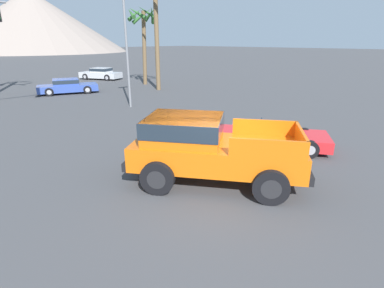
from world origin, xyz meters
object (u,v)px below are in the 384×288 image
object	(u,v)px
orange_pickup_truck	(206,146)
street_lamp_post	(126,33)
parked_car_silver	(101,73)
palm_tree_short	(143,26)
red_convertible_car	(273,138)
palm_tree_leaning	(156,8)
parked_car_blue	(67,86)

from	to	relation	value
orange_pickup_truck	street_lamp_post	bearing A→B (deg)	32.54
parked_car_silver	palm_tree_short	distance (m)	8.02
red_convertible_car	palm_tree_short	size ratio (longest dim) A/B	0.64
street_lamp_post	palm_tree_leaning	size ratio (longest dim) A/B	0.85
orange_pickup_truck	street_lamp_post	size ratio (longest dim) A/B	0.74
street_lamp_post	palm_tree_short	size ratio (longest dim) A/B	1.05
orange_pickup_truck	street_lamp_post	distance (m)	11.84
orange_pickup_truck	parked_car_silver	world-z (taller)	orange_pickup_truck
orange_pickup_truck	street_lamp_post	xyz separation A→B (m)	(4.66, 10.38, 3.28)
street_lamp_post	palm_tree_short	xyz separation A→B (m)	(7.13, 7.53, 0.85)
parked_car_silver	street_lamp_post	distance (m)	15.76
parked_car_blue	palm_tree_leaning	distance (m)	9.33
parked_car_blue	orange_pickup_truck	bearing A→B (deg)	9.24
palm_tree_leaning	street_lamp_post	bearing A→B (deg)	-145.36
parked_car_silver	palm_tree_short	world-z (taller)	palm_tree_short
parked_car_blue	parked_car_silver	size ratio (longest dim) A/B	1.02
parked_car_silver	street_lamp_post	xyz separation A→B (m)	(-6.16, -14.01, 3.77)
parked_car_blue	palm_tree_short	xyz separation A→B (m)	(7.53, -0.35, 4.66)
orange_pickup_truck	parked_car_silver	bearing A→B (deg)	32.79
street_lamp_post	palm_tree_short	world-z (taller)	street_lamp_post
palm_tree_short	street_lamp_post	bearing A→B (deg)	-133.44
orange_pickup_truck	palm_tree_leaning	xyz separation A→B (m)	(10.37, 14.33, 5.31)
street_lamp_post	palm_tree_leaning	xyz separation A→B (m)	(5.71, 3.95, 2.03)
palm_tree_leaning	parked_car_silver	bearing A→B (deg)	87.47
orange_pickup_truck	parked_car_blue	bearing A→B (deg)	43.59
palm_tree_short	palm_tree_leaning	size ratio (longest dim) A/B	0.81
palm_tree_short	parked_car_blue	bearing A→B (deg)	177.36
street_lamp_post	orange_pickup_truck	bearing A→B (deg)	-114.17
parked_car_silver	red_convertible_car	bearing A→B (deg)	-130.62
parked_car_silver	palm_tree_leaning	xyz separation A→B (m)	(-0.44, -10.06, 5.80)
red_convertible_car	palm_tree_short	distance (m)	20.10
red_convertible_car	street_lamp_post	bearing A→B (deg)	55.66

